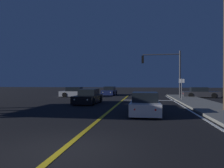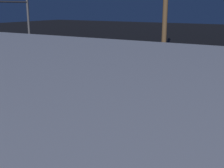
% 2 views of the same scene
% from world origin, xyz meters
% --- Properties ---
extents(sidewalk_right, '(3.20, 33.81, 0.15)m').
position_xyz_m(sidewalk_right, '(7.29, 9.39, 0.07)').
color(sidewalk_right, slate).
rests_on(sidewalk_right, ground).
extents(lane_line_center, '(0.20, 31.94, 0.01)m').
position_xyz_m(lane_line_center, '(0.00, 9.39, 0.01)').
color(lane_line_center, gold).
rests_on(lane_line_center, ground).
extents(lane_line_edge_right, '(0.16, 31.94, 0.01)m').
position_xyz_m(lane_line_edge_right, '(5.44, 9.39, 0.01)').
color(lane_line_edge_right, white).
rests_on(lane_line_edge_right, ground).
extents(stop_bar, '(5.69, 0.50, 0.01)m').
position_xyz_m(stop_bar, '(2.84, 17.29, 0.01)').
color(stop_bar, white).
rests_on(stop_bar, ground).
extents(car_far_approaching_charcoal, '(4.51, 2.00, 1.34)m').
position_xyz_m(car_far_approaching_charcoal, '(9.57, 22.74, 0.58)').
color(car_far_approaching_charcoal, '#2D2D33').
rests_on(car_far_approaching_charcoal, ground).
extents(car_following_oncoming_white, '(1.84, 4.42, 1.34)m').
position_xyz_m(car_following_oncoming_white, '(2.37, 7.45, 0.58)').
color(car_following_oncoming_white, silver).
rests_on(car_following_oncoming_white, ground).
extents(traffic_signal_near_right, '(4.55, 0.28, 5.67)m').
position_xyz_m(traffic_signal_near_right, '(4.83, 19.59, 3.83)').
color(traffic_signal_near_right, '#38383D').
rests_on(traffic_signal_near_right, ground).
extents(utility_pole_right, '(1.65, 0.31, 9.24)m').
position_xyz_m(utility_pole_right, '(7.59, 8.96, 4.79)').
color(utility_pole_right, '#4C3823').
rests_on(utility_pole_right, ground).
extents(street_sign_corner, '(0.56, 0.06, 2.36)m').
position_xyz_m(street_sign_corner, '(6.19, 16.79, 1.59)').
color(street_sign_corner, slate).
rests_on(street_sign_corner, ground).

